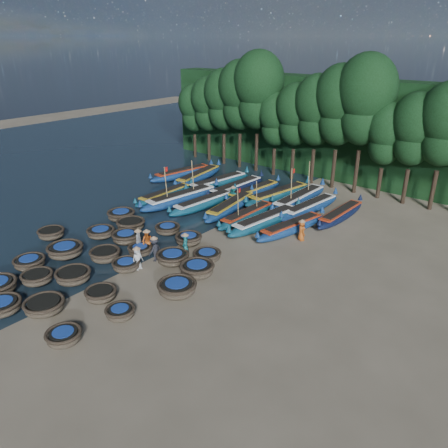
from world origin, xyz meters
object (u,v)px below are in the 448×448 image
Objects in this scene: coracle_16 at (126,237)px; coracle_23 at (189,239)px; long_boat_9 at (183,173)px; coracle_21 at (131,225)px; coracle_5 at (29,262)px; coracle_22 at (168,229)px; coracle_3 at (44,306)px; long_boat_11 at (218,183)px; coracle_7 at (73,276)px; coracle_11 at (65,250)px; long_boat_6 at (247,215)px; coracle_24 at (207,255)px; coracle_12 at (105,254)px; long_boat_14 at (279,194)px; long_boat_10 at (199,176)px; long_boat_5 at (231,206)px; long_boat_4 at (204,203)px; coracle_20 at (121,215)px; long_boat_17 at (341,214)px; coracle_18 at (173,257)px; coracle_17 at (140,250)px; coracle_19 at (197,269)px; long_boat_8 at (292,227)px; coracle_15 at (101,232)px; coracle_8 at (101,294)px; long_boat_2 at (165,195)px; fisherman_4 at (139,240)px; coracle_10 at (51,233)px; coracle_4 at (64,336)px; long_boat_16 at (310,207)px; coracle_6 at (37,277)px; coracle_2 at (2,306)px; fisherman_0 at (137,257)px; coracle_13 at (126,265)px; long_boat_7 at (266,221)px; coracle_14 at (177,288)px; coracle_9 at (120,312)px; long_boat_15 at (299,199)px.

coracle_23 is (3.63, 2.69, -0.03)m from coracle_16.
coracle_21 is at bearing -52.49° from long_boat_9.
coracle_5 is 1.04× the size of coracle_22.
coracle_3 is 22.81m from long_boat_11.
coracle_11 is (-3.35, 1.55, 0.04)m from coracle_7.
coracle_23 is at bearing -95.44° from long_boat_6.
long_boat_9 is (-14.08, 11.94, 0.18)m from coracle_24.
coracle_12 is 17.24m from long_boat_14.
long_boat_5 is at bearing -39.05° from long_boat_10.
coracle_16 is 0.31× the size of long_boat_4.
coracle_20 is 0.37× the size of long_boat_17.
long_boat_11 is at bearing 119.38° from coracle_18.
long_boat_9 is at bearing 125.24° from coracle_17.
long_boat_8 reaches higher than coracle_19.
coracle_15 is 7.03m from coracle_18.
coracle_24 is at bearing -30.61° from long_boat_9.
long_boat_2 is at bearing 124.16° from coracle_8.
coracle_23 is at bearing 2.01° from coracle_20.
long_boat_17 is at bearing 50.39° from coracle_22.
long_boat_10 reaches higher than coracle_16.
fisherman_4 is (1.72, -0.25, 0.39)m from coracle_16.
coracle_10 is at bearing -106.90° from long_boat_4.
coracle_4 is 22.53m from long_boat_16.
long_boat_6 reaches higher than coracle_20.
coracle_10 reaches higher than coracle_6.
long_boat_5 is (5.69, 7.01, 0.08)m from coracle_20.
long_boat_11 reaches higher than coracle_3.
coracle_17 is (-4.31, 8.44, 0.01)m from coracle_4.
coracle_10 is at bearing -134.05° from coracle_22.
coracle_23 is at bearing -102.97° from long_boat_16.
coracle_2 is 1.36× the size of fisherman_0.
coracle_23 is at bearing 85.12° from coracle_13.
coracle_23 is 0.24× the size of long_boat_4.
coracle_19 is 0.29× the size of long_boat_7.
coracle_15 is 1.34× the size of fisherman_4.
coracle_12 is 6.60m from coracle_14.
long_boat_17 is (11.77, 20.08, 0.08)m from coracle_5.
coracle_9 is 0.20× the size of long_boat_5.
coracle_19 is 20.42m from long_boat_9.
coracle_8 is 20.76m from long_boat_11.
coracle_17 is 14.95m from long_boat_16.
coracle_4 reaches higher than coracle_13.
coracle_23 reaches higher than coracle_24.
long_boat_15 is (-0.51, 5.83, 0.03)m from long_boat_7.
long_boat_2 is (-6.31, 13.50, 0.05)m from coracle_7.
coracle_22 is (-3.69, 3.05, -0.05)m from coracle_18.
long_boat_5 reaches higher than long_boat_2.
coracle_4 is 20.25m from long_boat_2.
long_boat_17 is at bearing 67.45° from coracle_13.
coracle_2 is 9.92m from coracle_16.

